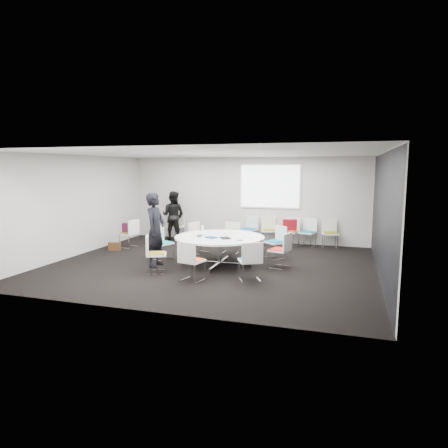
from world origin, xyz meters
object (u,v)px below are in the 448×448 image
(chair_ring_e, at_px, (162,249))
(chair_ring_f, at_px, (156,261))
(conference_table, at_px, (220,244))
(person_main, at_px, (155,230))
(chair_back_a, at_px, (249,235))
(chair_ring_a, at_px, (280,257))
(chair_ring_h, at_px, (250,268))
(chair_ring_c, at_px, (231,244))
(person_back, at_px, (173,216))
(chair_back_e, at_px, (330,239))
(chair_spare_left, at_px, (129,239))
(chair_person_back, at_px, (176,231))
(maroon_bag, at_px, (129,228))
(cup, at_px, (224,234))
(laptop, at_px, (201,236))
(chair_ring_d, at_px, (199,244))
(chair_back_d, at_px, (307,238))
(chair_back_b, at_px, (269,236))
(brown_bag, at_px, (115,246))
(chair_ring_b, at_px, (275,248))
(chair_back_c, at_px, (291,237))

(chair_ring_e, height_order, chair_ring_f, same)
(conference_table, xyz_separation_m, person_main, (-1.48, -0.61, 0.38))
(conference_table, xyz_separation_m, chair_back_a, (0.00, 3.11, -0.27))
(chair_ring_a, relative_size, chair_ring_e, 1.00)
(chair_ring_e, distance_m, chair_back_a, 3.45)
(chair_ring_h, height_order, chair_back_a, same)
(chair_ring_c, bearing_deg, person_back, -28.97)
(chair_ring_f, relative_size, chair_back_e, 1.00)
(chair_spare_left, height_order, chair_person_back, same)
(chair_ring_c, distance_m, chair_person_back, 2.99)
(chair_ring_h, distance_m, maroon_bag, 5.10)
(chair_spare_left, bearing_deg, conference_table, -97.59)
(conference_table, distance_m, person_back, 3.93)
(chair_ring_e, distance_m, person_main, 0.96)
(chair_ring_a, height_order, cup, chair_ring_a)
(chair_ring_c, bearing_deg, laptop, 80.21)
(chair_ring_c, height_order, laptop, chair_ring_c)
(chair_ring_a, height_order, chair_person_back, same)
(chair_ring_d, relative_size, chair_spare_left, 1.00)
(chair_ring_f, bearing_deg, chair_ring_c, 134.41)
(chair_ring_c, height_order, chair_back_d, same)
(chair_ring_f, height_order, chair_back_d, same)
(chair_back_b, height_order, chair_spare_left, same)
(conference_table, relative_size, person_main, 1.23)
(person_back, bearing_deg, brown_bag, 67.17)
(chair_back_e, relative_size, maroon_bag, 2.20)
(chair_ring_e, bearing_deg, brown_bag, -86.28)
(chair_ring_b, distance_m, maroon_bag, 4.59)
(chair_ring_h, relative_size, chair_spare_left, 1.00)
(chair_ring_h, bearing_deg, laptop, 117.97)
(conference_table, bearing_deg, chair_back_c, 65.97)
(person_main, xyz_separation_m, brown_bag, (-2.06, 1.35, -0.80))
(chair_back_c, xyz_separation_m, laptop, (-1.82, -3.18, 0.47))
(chair_ring_d, height_order, chair_back_d, same)
(brown_bag, bearing_deg, chair_person_back, 68.28)
(chair_ring_f, relative_size, chair_back_d, 1.00)
(chair_back_b, distance_m, chair_person_back, 3.26)
(chair_ring_a, relative_size, chair_person_back, 1.00)
(chair_ring_a, distance_m, chair_spare_left, 4.99)
(chair_ring_c, distance_m, person_main, 2.52)
(person_main, bearing_deg, chair_ring_d, -15.04)
(chair_ring_e, bearing_deg, maroon_bag, -101.54)
(person_back, xyz_separation_m, laptop, (2.16, -3.04, -0.09))
(chair_ring_a, xyz_separation_m, laptop, (-1.97, -0.24, 0.47))
(chair_back_b, xyz_separation_m, cup, (-0.58, -2.95, 0.50))
(laptop, distance_m, maroon_bag, 3.22)
(chair_person_back, bearing_deg, chair_back_c, -158.27)
(chair_ring_f, height_order, chair_person_back, same)
(chair_ring_b, relative_size, person_main, 0.48)
(chair_back_e, distance_m, chair_spare_left, 6.19)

